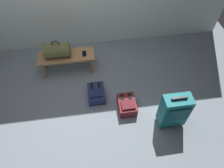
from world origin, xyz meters
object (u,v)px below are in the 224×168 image
at_px(backpack_navy, 96,93).
at_px(backpack_maroon, 127,105).
at_px(bench, 67,57).
at_px(suitcase_upright_teal, 174,111).
at_px(cell_phone, 84,54).
at_px(duffel_bag_olive, 57,50).

relative_size(backpack_navy, backpack_maroon, 1.00).
relative_size(bench, backpack_maroon, 2.63).
distance_m(suitcase_upright_teal, backpack_maroon, 0.76).
bearing_deg(cell_phone, suitcase_upright_teal, -47.80).
relative_size(cell_phone, backpack_navy, 0.38).
bearing_deg(bench, cell_phone, -1.92).
distance_m(bench, suitcase_upright_teal, 2.07).
height_order(bench, suitcase_upright_teal, suitcase_upright_teal).
bearing_deg(backpack_maroon, cell_phone, 121.43).
distance_m(bench, backpack_navy, 0.88).
xyz_separation_m(duffel_bag_olive, cell_phone, (0.46, -0.01, -0.13)).
xyz_separation_m(bench, cell_phone, (0.32, -0.01, 0.06)).
bearing_deg(suitcase_upright_teal, backpack_maroon, 150.06).
relative_size(duffel_bag_olive, backpack_maroon, 1.16).
relative_size(bench, backpack_navy, 2.63).
height_order(suitcase_upright_teal, backpack_navy, suitcase_upright_teal).
xyz_separation_m(cell_phone, backpack_navy, (0.14, -0.70, -0.29)).
height_order(cell_phone, suitcase_upright_teal, suitcase_upright_teal).
distance_m(duffel_bag_olive, cell_phone, 0.47).
relative_size(duffel_bag_olive, backpack_navy, 1.16).
distance_m(duffel_bag_olive, backpack_maroon, 1.53).
bearing_deg(cell_phone, duffel_bag_olive, 178.64).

